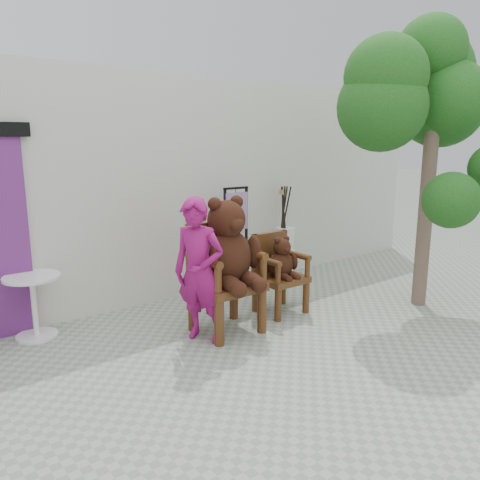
{
  "coord_description": "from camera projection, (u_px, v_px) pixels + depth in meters",
  "views": [
    {
      "loc": [
        -3.64,
        -2.88,
        2.12
      ],
      "look_at": [
        -0.24,
        1.54,
        0.95
      ],
      "focal_mm": 35.0,
      "sensor_mm": 36.0,
      "label": 1
    }
  ],
  "objects": [
    {
      "name": "tree",
      "position": [
        423.0,
        95.0,
        5.84
      ],
      "size": [
        2.14,
        1.95,
        3.65
      ],
      "rotation": [
        0.0,
        0.0,
        -0.36
      ],
      "color": "brown",
      "rests_on": "ground"
    },
    {
      "name": "cafe_table",
      "position": [
        34.0,
        299.0,
        5.1
      ],
      "size": [
        0.6,
        0.6,
        0.7
      ],
      "rotation": [
        0.0,
        0.0,
        0.4
      ],
      "color": "white",
      "rests_on": "ground"
    },
    {
      "name": "chair_small",
      "position": [
        279.0,
        266.0,
        5.86
      ],
      "size": [
        0.57,
        0.53,
        1.0
      ],
      "color": "#41220D",
      "rests_on": "ground"
    },
    {
      "name": "chair_big",
      "position": [
        226.0,
        257.0,
        5.19
      ],
      "size": [
        0.75,
        0.81,
        1.55
      ],
      "color": "#41220D",
      "rests_on": "ground"
    },
    {
      "name": "stool_bucket",
      "position": [
        285.0,
        239.0,
        7.3
      ],
      "size": [
        0.32,
        0.32,
        1.45
      ],
      "rotation": [
        0.0,
        0.0,
        0.18
      ],
      "color": "white",
      "rests_on": "ground"
    },
    {
      "name": "person",
      "position": [
        200.0,
        272.0,
        4.87
      ],
      "size": [
        0.62,
        0.69,
        1.58
      ],
      "primitive_type": "imported",
      "rotation": [
        0.0,
        0.0,
        -1.04
      ],
      "color": "#93125F",
      "rests_on": "ground"
    },
    {
      "name": "back_wall",
      "position": [
        189.0,
        185.0,
        6.94
      ],
      "size": [
        9.0,
        1.0,
        3.0
      ],
      "primitive_type": "cube",
      "color": "silver",
      "rests_on": "ground"
    },
    {
      "name": "display_stand",
      "position": [
        236.0,
        253.0,
        6.6
      ],
      "size": [
        0.46,
        0.37,
        1.51
      ],
      "rotation": [
        0.0,
        0.0,
        -0.04
      ],
      "color": "black",
      "rests_on": "ground"
    },
    {
      "name": "ground_plane",
      "position": [
        349.0,
        351.0,
        4.84
      ],
      "size": [
        60.0,
        60.0,
        0.0
      ],
      "primitive_type": "plane",
      "color": "#9A9F8E",
      "rests_on": "ground"
    }
  ]
}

